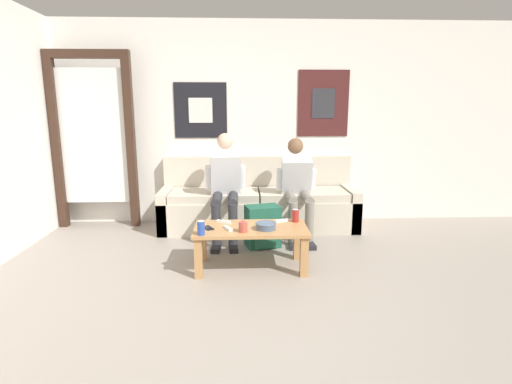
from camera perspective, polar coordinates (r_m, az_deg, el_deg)
The scene contains 16 objects.
ground_plane at distance 2.93m, azimuth -0.86°, elevation -18.52°, with size 18.00×18.00×0.00m, color gray.
wall_back at distance 5.22m, azimuth -1.68°, elevation 9.70°, with size 10.00×0.07×2.55m.
door_frame at distance 5.32m, azimuth -22.26°, elevation 8.02°, with size 1.00×0.10×2.15m.
couch at distance 5.01m, azimuth 0.37°, elevation -1.80°, with size 2.41×0.72×0.87m.
coffee_table at distance 3.73m, azimuth -0.74°, elevation -6.16°, with size 1.05×0.53×0.40m.
person_seated_adult at distance 4.56m, azimuth -4.43°, elevation 1.29°, with size 0.47×0.88×1.19m.
person_seated_teen at distance 4.63m, azimuth 5.93°, elevation 1.09°, with size 0.47×0.85×1.13m.
backpack at distance 4.33m, azimuth 1.01°, elevation -5.08°, with size 0.40×0.33×0.45m.
ceramic_bowl at distance 3.64m, azimuth 1.41°, elevation -4.81°, with size 0.19×0.19×0.06m.
pillar_candle at distance 3.56m, azimuth -1.87°, elevation -5.01°, with size 0.08×0.08×0.11m.
drink_can_blue at distance 3.51m, azimuth -7.86°, elevation -5.11°, with size 0.07×0.07×0.12m.
drink_can_red at distance 3.88m, azimuth 5.66°, elevation -3.37°, with size 0.07×0.07×0.12m.
game_controller_near_left at distance 3.88m, azimuth 3.71°, elevation -4.09°, with size 0.14×0.10×0.03m.
game_controller_near_right at distance 3.85m, azimuth -4.64°, elevation -4.24°, with size 0.14×0.09×0.03m.
game_controller_far_center at distance 3.65m, azimuth -4.06°, elevation -5.18°, with size 0.09×0.15×0.03m.
cell_phone at distance 3.70m, azimuth -6.87°, elevation -5.10°, with size 0.12×0.15×0.01m.
Camera 1 is at (-0.06, -2.52, 1.49)m, focal length 28.00 mm.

